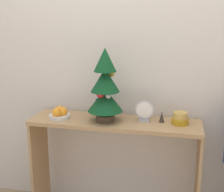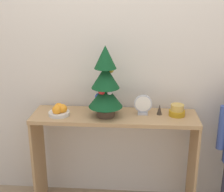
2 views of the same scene
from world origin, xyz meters
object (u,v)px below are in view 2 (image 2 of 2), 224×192
object	(u,v)px
mini_tree	(105,84)
figurine	(159,109)
fruit_bowl	(59,111)
singing_bowl	(177,111)
desk_clock	(143,105)

from	to	relation	value
mini_tree	figurine	bearing A→B (deg)	8.27
mini_tree	fruit_bowl	world-z (taller)	mini_tree
fruit_bowl	figurine	xyz separation A→B (m)	(0.77, 0.07, 0.00)
singing_bowl	figurine	world-z (taller)	singing_bowl
desk_clock	mini_tree	bearing A→B (deg)	-169.86
mini_tree	desk_clock	bearing A→B (deg)	10.14
desk_clock	fruit_bowl	bearing A→B (deg)	-174.84
fruit_bowl	mini_tree	bearing A→B (deg)	1.13
fruit_bowl	singing_bowl	xyz separation A→B (m)	(0.90, 0.05, 0.00)
fruit_bowl	desk_clock	xyz separation A→B (m)	(0.64, 0.06, 0.04)
mini_tree	figurine	distance (m)	0.47
mini_tree	singing_bowl	world-z (taller)	mini_tree
singing_bowl	mini_tree	bearing A→B (deg)	-174.98
singing_bowl	desk_clock	bearing A→B (deg)	179.35
mini_tree	singing_bowl	bearing A→B (deg)	5.02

